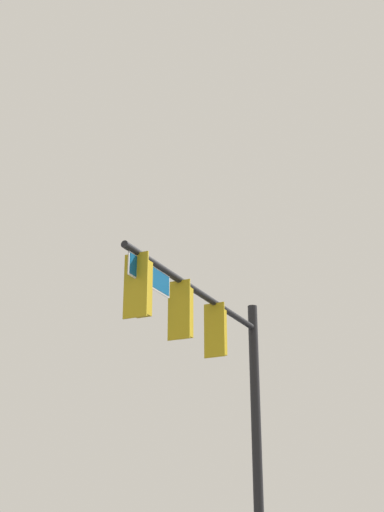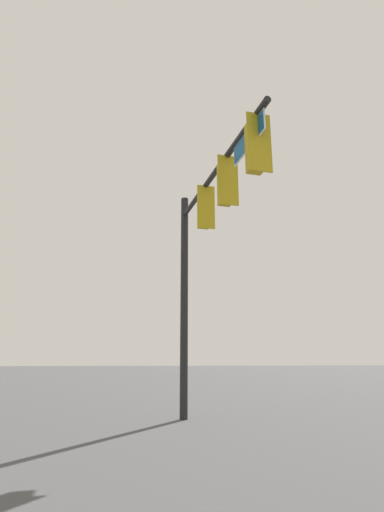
% 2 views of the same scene
% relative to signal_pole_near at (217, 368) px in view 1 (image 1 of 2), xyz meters
% --- Properties ---
extents(signal_pole_near, '(6.69, 0.54, 7.27)m').
position_rel_signal_pole_near_xyz_m(signal_pole_near, '(0.00, 0.00, 0.00)').
color(signal_pole_near, black).
rests_on(signal_pole_near, ground_plane).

